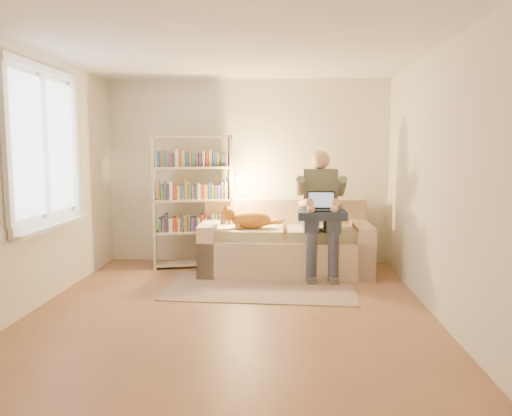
# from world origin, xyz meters

# --- Properties ---
(floor) EXTENTS (4.50, 4.50, 0.00)m
(floor) POSITION_xyz_m (0.00, 0.00, 0.00)
(floor) COLOR brown
(floor) RESTS_ON ground
(ceiling) EXTENTS (4.00, 4.50, 0.02)m
(ceiling) POSITION_xyz_m (0.00, 0.00, 2.60)
(ceiling) COLOR white
(ceiling) RESTS_ON wall_back
(wall_left) EXTENTS (0.02, 4.50, 2.60)m
(wall_left) POSITION_xyz_m (-2.00, 0.00, 1.30)
(wall_left) COLOR silver
(wall_left) RESTS_ON floor
(wall_right) EXTENTS (0.02, 4.50, 2.60)m
(wall_right) POSITION_xyz_m (2.00, 0.00, 1.30)
(wall_right) COLOR silver
(wall_right) RESTS_ON floor
(wall_back) EXTENTS (4.00, 0.02, 2.60)m
(wall_back) POSITION_xyz_m (0.00, 2.25, 1.30)
(wall_back) COLOR silver
(wall_back) RESTS_ON floor
(wall_front) EXTENTS (4.00, 0.02, 2.60)m
(wall_front) POSITION_xyz_m (0.00, -2.25, 1.30)
(wall_front) COLOR silver
(wall_front) RESTS_ON floor
(window) EXTENTS (0.12, 1.52, 1.69)m
(window) POSITION_xyz_m (-1.95, 0.20, 1.38)
(window) COLOR white
(window) RESTS_ON wall_left
(sofa) EXTENTS (2.21, 1.01, 0.94)m
(sofa) POSITION_xyz_m (0.55, 1.65, 0.34)
(sofa) COLOR beige
(sofa) RESTS_ON floor
(person) EXTENTS (0.45, 0.72, 1.61)m
(person) POSITION_xyz_m (1.00, 1.49, 0.90)
(person) COLOR #646955
(person) RESTS_ON sofa
(cat) EXTENTS (0.79, 0.28, 0.29)m
(cat) POSITION_xyz_m (0.01, 1.50, 0.72)
(cat) COLOR orange
(cat) RESTS_ON sofa
(blanket) EXTENTS (0.60, 0.49, 0.10)m
(blanket) POSITION_xyz_m (1.05, 1.33, 0.81)
(blanket) COLOR #242D3F
(blanket) RESTS_ON person
(laptop) EXTENTS (0.35, 0.32, 0.28)m
(laptop) POSITION_xyz_m (1.05, 1.34, 0.92)
(laptop) COLOR black
(laptop) RESTS_ON blanket
(bookshelf) EXTENTS (1.24, 0.49, 1.82)m
(bookshelf) POSITION_xyz_m (-0.72, 1.83, 1.00)
(bookshelf) COLOR beige
(bookshelf) RESTS_ON floor
(rug) EXTENTS (2.23, 1.38, 0.01)m
(rug) POSITION_xyz_m (0.26, 0.82, 0.01)
(rug) COLOR gray
(rug) RESTS_ON floor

